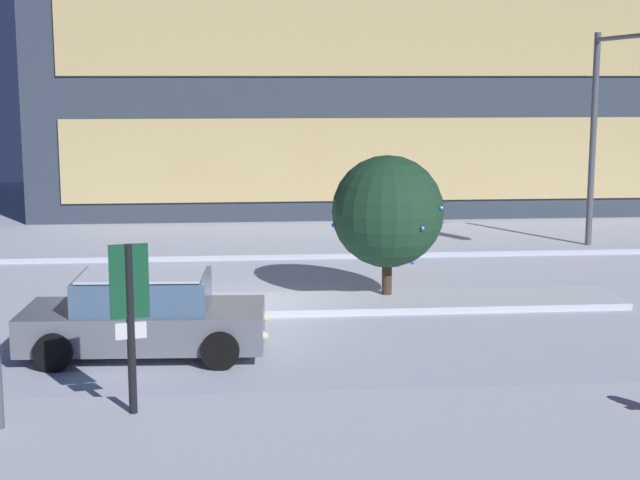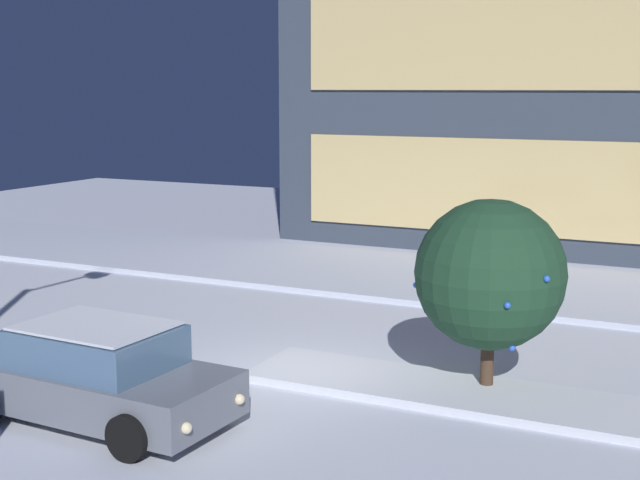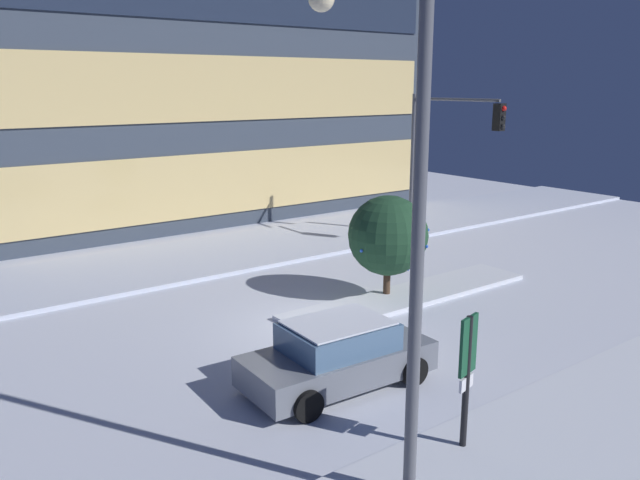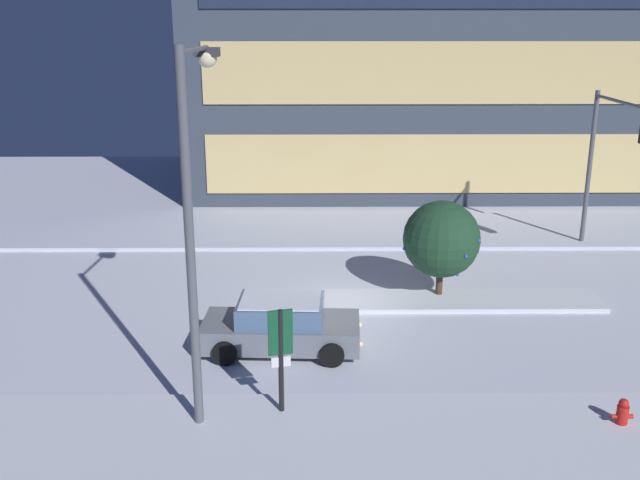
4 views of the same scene
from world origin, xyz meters
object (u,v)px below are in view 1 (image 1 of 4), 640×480
at_px(traffic_light_corner_far_right, 621,100).
at_px(parking_info_sign, 130,310).
at_px(car_near, 144,316).
at_px(decorated_tree_median, 388,212).

xyz_separation_m(traffic_light_corner_far_right, parking_info_sign, (-11.51, -11.14, -2.63)).
bearing_deg(parking_info_sign, car_near, -11.30).
relative_size(parking_info_sign, decorated_tree_median, 0.81).
bearing_deg(decorated_tree_median, car_near, -142.40).
bearing_deg(parking_info_sign, decorated_tree_median, -47.25).
height_order(car_near, parking_info_sign, parking_info_sign).
distance_m(car_near, decorated_tree_median, 6.37).
relative_size(traffic_light_corner_far_right, decorated_tree_median, 1.89).
bearing_deg(car_near, decorated_tree_median, 40.30).
relative_size(traffic_light_corner_far_right, parking_info_sign, 2.34).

